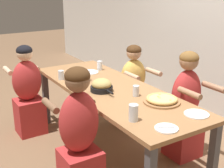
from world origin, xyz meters
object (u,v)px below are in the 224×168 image
at_px(diner_near_midright, 79,139).
at_px(diner_near_left, 28,94).
at_px(skillet_bowl, 102,86).
at_px(empty_plate_c, 196,114).
at_px(empty_plate_a, 166,128).
at_px(drinking_glass_c, 133,114).
at_px(drinking_glass_e, 100,66).
at_px(diner_far_midright, 185,110).
at_px(pizza_board_main, 162,100).
at_px(diner_far_midleft, 133,89).
at_px(empty_plate_b, 89,72).
at_px(drinking_glass_d, 136,91).
at_px(drinking_glass_a, 61,76).
at_px(drinking_glass_b, 86,76).

bearing_deg(diner_near_midright, diner_near_left, 90.00).
distance_m(skillet_bowl, empty_plate_c, 1.04).
xyz_separation_m(empty_plate_a, drinking_glass_c, (-0.26, -0.13, 0.06)).
bearing_deg(drinking_glass_e, diner_near_left, -107.15).
bearing_deg(diner_far_midright, drinking_glass_c, 18.53).
distance_m(empty_plate_a, drinking_glass_e, 1.78).
height_order(pizza_board_main, skillet_bowl, skillet_bowl).
relative_size(pizza_board_main, diner_far_midleft, 0.32).
bearing_deg(empty_plate_b, drinking_glass_e, 101.91).
bearing_deg(drinking_glass_d, pizza_board_main, 21.10).
xyz_separation_m(empty_plate_a, diner_near_midright, (-0.56, -0.49, -0.21)).
distance_m(drinking_glass_a, diner_far_midright, 1.46).
distance_m(empty_plate_a, drinking_glass_d, 0.76).
bearing_deg(drinking_glass_d, empty_plate_b, -179.34).
relative_size(drinking_glass_d, diner_near_left, 0.10).
distance_m(drinking_glass_d, diner_far_midright, 0.63).
bearing_deg(skillet_bowl, diner_near_left, -153.10).
distance_m(diner_near_midright, diner_far_midright, 1.27).
height_order(pizza_board_main, drinking_glass_a, drinking_glass_a).
bearing_deg(drinking_glass_a, diner_far_midright, 42.65).
bearing_deg(empty_plate_b, drinking_glass_a, -79.08).
height_order(empty_plate_c, drinking_glass_c, drinking_glass_c).
bearing_deg(diner_far_midleft, drinking_glass_c, 54.25).
relative_size(skillet_bowl, diner_far_midleft, 0.31).
bearing_deg(diner_far_midleft, pizza_board_main, 67.52).
height_order(diner_near_left, diner_near_midright, diner_near_midright).
distance_m(pizza_board_main, skillet_bowl, 0.67).
bearing_deg(diner_near_midright, drinking_glass_a, 74.48).
xyz_separation_m(pizza_board_main, diner_far_midright, (-0.12, 0.45, -0.25)).
bearing_deg(diner_far_midleft, empty_plate_a, 62.96).
xyz_separation_m(drinking_glass_b, diner_near_left, (-0.58, -0.53, -0.30)).
bearing_deg(diner_far_midright, diner_far_midleft, -90.00).
height_order(drinking_glass_e, diner_far_midright, diner_far_midright).
height_order(empty_plate_c, diner_far_midright, diner_far_midright).
xyz_separation_m(drinking_glass_b, drinking_glass_c, (1.17, -0.17, 0.01)).
height_order(empty_plate_b, diner_near_midright, diner_near_midright).
bearing_deg(skillet_bowl, pizza_board_main, 29.15).
xyz_separation_m(empty_plate_a, drinking_glass_e, (-1.74, 0.39, 0.05)).
xyz_separation_m(drinking_glass_a, diner_far_midright, (1.06, 0.97, -0.27)).
bearing_deg(empty_plate_c, skillet_bowl, -157.59).
distance_m(empty_plate_b, drinking_glass_a, 0.42).
height_order(empty_plate_b, drinking_glass_b, drinking_glass_b).
height_order(pizza_board_main, diner_near_midright, diner_near_midright).
distance_m(pizza_board_main, diner_near_left, 1.79).
xyz_separation_m(pizza_board_main, skillet_bowl, (-0.58, -0.32, 0.03)).
xyz_separation_m(empty_plate_a, drinking_glass_b, (-1.43, 0.04, 0.05)).
distance_m(skillet_bowl, diner_near_midright, 0.73).
bearing_deg(empty_plate_c, diner_near_midright, -118.60).
bearing_deg(empty_plate_c, drinking_glass_e, -179.53).
height_order(drinking_glass_b, drinking_glass_c, drinking_glass_c).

